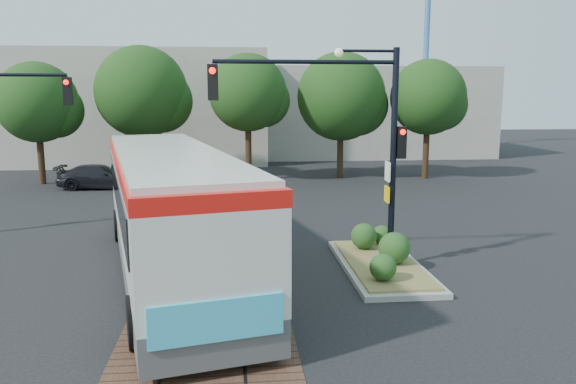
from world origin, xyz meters
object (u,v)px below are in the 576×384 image
at_px(traffic_island, 381,257).
at_px(signal_pole_main, 351,123).
at_px(city_bus, 170,205).
at_px(parked_car, 100,177).

bearing_deg(traffic_island, signal_pole_main, 174.64).
height_order(city_bus, signal_pole_main, signal_pole_main).
relative_size(city_bus, parked_car, 3.02).
xyz_separation_m(city_bus, signal_pole_main, (5.04, -0.15, 2.23)).
bearing_deg(city_bus, signal_pole_main, -14.62).
bearing_deg(signal_pole_main, city_bus, 178.32).
height_order(traffic_island, parked_car, parked_car).
height_order(city_bus, traffic_island, city_bus).
xyz_separation_m(city_bus, traffic_island, (5.99, -0.24, -1.60)).
bearing_deg(signal_pole_main, traffic_island, -5.36).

